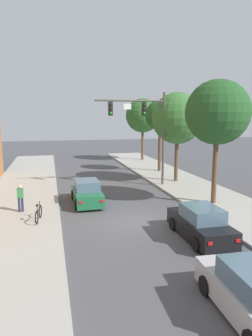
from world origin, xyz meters
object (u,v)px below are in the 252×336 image
(traffic_signal_mast, at_px, (145,122))
(street_tree_nearest, at_px, (218,113))
(street_tree_second, at_px, (177,118))
(street_tree_third, at_px, (160,116))
(fire_hydrant, at_px, (217,211))
(pedestrian_sidewalk_left_walker, at_px, (20,197))
(bicycle_leaning, at_px, (39,214))
(car_following_black, at_px, (200,224))
(car_lead_green, at_px, (87,193))
(street_tree_farthest, at_px, (143,116))

(traffic_signal_mast, distance_m, street_tree_nearest, 6.67)
(street_tree_second, xyz_separation_m, street_tree_third, (0.34, 5.13, 0.22))
(fire_hydrant, xyz_separation_m, street_tree_second, (1.70, 9.74, 5.07))
(pedestrian_sidewalk_left_walker, xyz_separation_m, bicycle_leaning, (1.07, -1.92, -0.52))
(car_following_black, xyz_separation_m, bicycle_leaning, (-7.52, 4.02, -0.18))
(bicycle_leaning, relative_size, street_tree_second, 0.23)
(car_lead_green, xyz_separation_m, street_tree_farthest, (9.43, 18.14, 5.12))
(fire_hydrant, bearing_deg, street_tree_farthest, 83.27)
(bicycle_leaning, bearing_deg, street_tree_farthest, 59.82)
(bicycle_leaning, height_order, street_tree_second, street_tree_second)
(street_tree_second, height_order, street_tree_third, street_tree_second)
(car_following_black, distance_m, street_tree_second, 13.46)
(pedestrian_sidewalk_left_walker, height_order, street_tree_farthest, street_tree_farthest)
(fire_hydrant, relative_size, street_tree_second, 0.09)
(traffic_signal_mast, bearing_deg, car_following_black, -93.47)
(traffic_signal_mast, xyz_separation_m, street_tree_nearest, (2.85, -5.99, 0.67))
(street_tree_nearest, bearing_deg, fire_hydrant, -116.17)
(fire_hydrant, bearing_deg, bicycle_leaning, 169.38)
(car_following_black, bearing_deg, street_tree_second, 72.04)
(bicycle_leaning, bearing_deg, car_following_black, -28.12)
(car_following_black, distance_m, bicycle_leaning, 8.53)
(car_lead_green, xyz_separation_m, street_tree_second, (8.38, 4.69, 4.86))
(car_lead_green, bearing_deg, street_tree_second, 29.21)
(car_following_black, xyz_separation_m, street_tree_nearest, (3.51, 4.91, 5.25))
(pedestrian_sidewalk_left_walker, bearing_deg, street_tree_farthest, 55.24)
(street_tree_third, distance_m, street_tree_farthest, 8.36)
(traffic_signal_mast, xyz_separation_m, fire_hydrant, (1.52, -8.70, -4.79))
(traffic_signal_mast, height_order, street_tree_third, traffic_signal_mast)
(bicycle_leaning, bearing_deg, street_tree_second, 34.83)
(street_tree_third, bearing_deg, traffic_signal_mast, -119.91)
(street_tree_third, bearing_deg, street_tree_nearest, -93.31)
(traffic_signal_mast, bearing_deg, car_lead_green, -144.83)
(street_tree_second, relative_size, street_tree_third, 1.05)
(car_following_black, relative_size, bicycle_leaning, 2.41)
(street_tree_farthest, bearing_deg, street_tree_third, -94.83)
(fire_hydrant, distance_m, street_tree_farthest, 23.96)
(pedestrian_sidewalk_left_walker, relative_size, fire_hydrant, 2.28)
(pedestrian_sidewalk_left_walker, xyz_separation_m, street_tree_second, (12.46, 6.00, 4.52))
(traffic_signal_mast, distance_m, car_lead_green, 7.81)
(traffic_signal_mast, relative_size, bicycle_leaning, 4.26)
(car_following_black, height_order, pedestrian_sidewalk_left_walker, pedestrian_sidewalk_left_walker)
(car_lead_green, relative_size, car_following_black, 1.00)
(pedestrian_sidewalk_left_walker, height_order, fire_hydrant, pedestrian_sidewalk_left_walker)
(fire_hydrant, bearing_deg, street_tree_nearest, 63.83)
(car_following_black, distance_m, fire_hydrant, 3.10)
(street_tree_third, bearing_deg, street_tree_second, -93.78)
(car_lead_green, relative_size, bicycle_leaning, 2.42)
(traffic_signal_mast, height_order, street_tree_farthest, street_tree_farthest)
(car_following_black, height_order, street_tree_third, street_tree_third)
(street_tree_nearest, xyz_separation_m, street_tree_second, (0.36, 7.04, -0.40))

